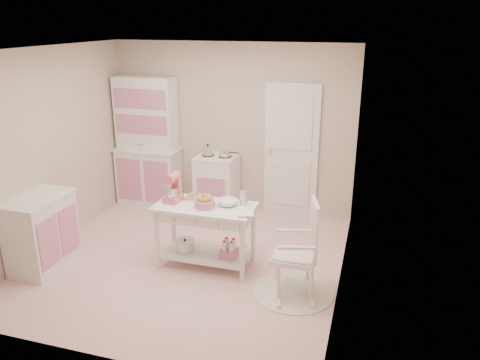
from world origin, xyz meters
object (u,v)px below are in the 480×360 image
at_px(rocking_chair, 295,248).
at_px(work_table, 206,236).
at_px(stand_mixer, 173,188).
at_px(bread_basket, 205,204).
at_px(hutch, 147,142).
at_px(stove, 217,184).
at_px(base_cabinet, 41,233).

bearing_deg(rocking_chair, work_table, 149.99).
bearing_deg(rocking_chair, stand_mixer, 153.04).
relative_size(work_table, stand_mixer, 3.53).
xyz_separation_m(work_table, bread_basket, (0.02, -0.05, 0.45)).
distance_m(hutch, rocking_chair, 3.46).
bearing_deg(hutch, rocking_chair, -35.73).
bearing_deg(stove, hutch, 177.61).
relative_size(hutch, base_cabinet, 2.26).
relative_size(base_cabinet, bread_basket, 3.68).
distance_m(stove, base_cabinet, 2.70).
bearing_deg(stand_mixer, hutch, 127.70).
bearing_deg(stove, bread_basket, -75.22).
bearing_deg(base_cabinet, rocking_chair, 5.76).
bearing_deg(rocking_chair, base_cabinet, 170.19).
relative_size(stand_mixer, bread_basket, 1.36).
relative_size(rocking_chair, work_table, 0.92).
height_order(hutch, work_table, hutch).
relative_size(work_table, bread_basket, 4.80).
distance_m(rocking_chair, bread_basket, 1.20).
distance_m(base_cabinet, bread_basket, 2.03).
height_order(hutch, bread_basket, hutch).
bearing_deg(rocking_chair, hutch, 128.69).
bearing_deg(stove, base_cabinet, -123.01).
xyz_separation_m(base_cabinet, rocking_chair, (3.05, 0.31, 0.09)).
height_order(base_cabinet, work_table, base_cabinet).
distance_m(stove, rocking_chair, 2.52).
distance_m(base_cabinet, rocking_chair, 3.07).
height_order(stove, rocking_chair, rocking_chair).
relative_size(base_cabinet, rocking_chair, 0.84).
distance_m(base_cabinet, stand_mixer, 1.68).
relative_size(base_cabinet, work_table, 0.77).
bearing_deg(rocking_chair, stove, 113.47).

